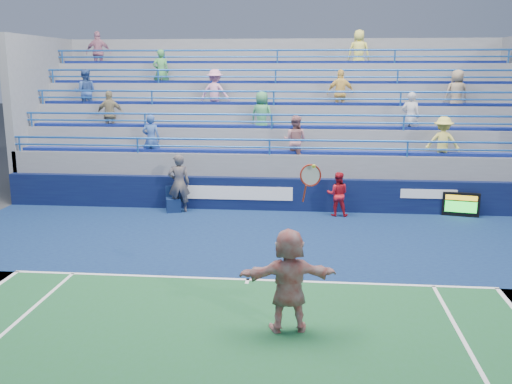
# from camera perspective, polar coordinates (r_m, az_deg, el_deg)

# --- Properties ---
(ground) EXTENTS (120.00, 120.00, 0.00)m
(ground) POSITION_cam_1_polar(r_m,az_deg,el_deg) (13.04, -0.83, -8.83)
(ground) COLOR #333538
(sponsor_wall) EXTENTS (18.00, 0.32, 1.10)m
(sponsor_wall) POSITION_cam_1_polar(r_m,az_deg,el_deg) (19.09, 1.31, -0.21)
(sponsor_wall) COLOR #0A0E37
(sponsor_wall) RESTS_ON ground
(bleacher_stand) EXTENTS (18.00, 5.60, 6.13)m
(bleacher_stand) POSITION_cam_1_polar(r_m,az_deg,el_deg) (22.61, 2.00, 4.33)
(bleacher_stand) COLOR slate
(bleacher_stand) RESTS_ON ground
(serve_speed_board) EXTENTS (1.14, 0.36, 0.79)m
(serve_speed_board) POSITION_cam_1_polar(r_m,az_deg,el_deg) (19.43, 19.81, -1.19)
(serve_speed_board) COLOR black
(serve_speed_board) RESTS_ON ground
(judge_chair) EXTENTS (0.59, 0.60, 0.84)m
(judge_chair) POSITION_cam_1_polar(r_m,az_deg,el_deg) (19.13, -8.24, -1.17)
(judge_chair) COLOR #0D1C41
(judge_chair) RESTS_ON ground
(tennis_player) EXTENTS (1.86, 0.87, 3.10)m
(tennis_player) POSITION_cam_1_polar(r_m,az_deg,el_deg) (10.39, 3.32, -8.78)
(tennis_player) COLOR silver
(tennis_player) RESTS_ON ground
(line_judge) EXTENTS (0.80, 0.62, 1.95)m
(line_judge) POSITION_cam_1_polar(r_m,az_deg,el_deg) (18.89, -7.72, 0.86)
(line_judge) COLOR #141B38
(line_judge) RESTS_ON ground
(ball_girl) EXTENTS (0.73, 0.58, 1.44)m
(ball_girl) POSITION_cam_1_polar(r_m,az_deg,el_deg) (18.47, 8.16, -0.22)
(ball_girl) COLOR red
(ball_girl) RESTS_ON ground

